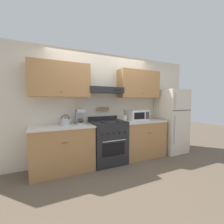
# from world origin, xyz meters

# --- Properties ---
(ground_plane) EXTENTS (16.00, 16.00, 0.00)m
(ground_plane) POSITION_xyz_m (0.00, 0.00, 0.00)
(ground_plane) COLOR brown
(wall_back) EXTENTS (5.20, 0.46, 2.55)m
(wall_back) POSITION_xyz_m (-0.01, 0.61, 1.47)
(wall_back) COLOR beige
(wall_back) RESTS_ON ground_plane
(counter_left) EXTENTS (1.21, 0.65, 0.91)m
(counter_left) POSITION_xyz_m (-0.98, 0.33, 0.46)
(counter_left) COLOR #AD7A47
(counter_left) RESTS_ON ground_plane
(counter_right) EXTENTS (1.14, 0.65, 0.91)m
(counter_right) POSITION_xyz_m (0.95, 0.33, 0.46)
(counter_right) COLOR #AD7A47
(counter_right) RESTS_ON ground_plane
(stove_range) EXTENTS (0.75, 0.68, 1.04)m
(stove_range) POSITION_xyz_m (0.00, 0.31, 0.48)
(stove_range) COLOR #232326
(stove_range) RESTS_ON ground_plane
(refrigerator) EXTENTS (0.68, 0.72, 1.72)m
(refrigerator) POSITION_xyz_m (1.92, 0.28, 0.86)
(refrigerator) COLOR beige
(refrigerator) RESTS_ON ground_plane
(tea_kettle) EXTENTS (0.25, 0.19, 0.21)m
(tea_kettle) POSITION_xyz_m (-0.90, 0.45, 0.99)
(tea_kettle) COLOR #B7B7BC
(tea_kettle) RESTS_ON counter_left
(coffee_maker) EXTENTS (0.17, 0.24, 0.32)m
(coffee_maker) POSITION_xyz_m (-0.59, 0.48, 1.07)
(coffee_maker) COLOR #ADAFB5
(coffee_maker) RESTS_ON counter_left
(microwave) EXTENTS (0.51, 0.36, 0.26)m
(microwave) POSITION_xyz_m (0.91, 0.46, 1.04)
(microwave) COLOR white
(microwave) RESTS_ON counter_right
(utensil_crock) EXTENTS (0.10, 0.10, 0.30)m
(utensil_crock) POSITION_xyz_m (0.52, 0.45, 0.99)
(utensil_crock) COLOR silver
(utensil_crock) RESTS_ON counter_right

